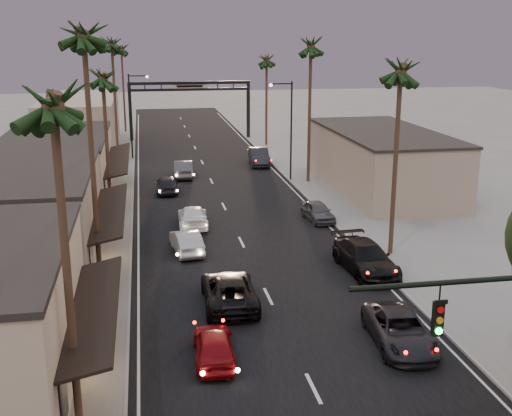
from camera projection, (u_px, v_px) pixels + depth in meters
name	position (u px, v px, depth m)	size (l,w,h in m)	color
ground	(219.00, 197.00, 53.03)	(200.00, 200.00, 0.00)	slate
road	(213.00, 184.00, 57.77)	(14.00, 120.00, 0.02)	black
sidewalk_left	(108.00, 171.00, 62.80)	(5.00, 92.00, 0.12)	slate
sidewalk_right	(297.00, 164.00, 66.00)	(5.00, 92.00, 0.12)	slate
storefront_mid	(23.00, 220.00, 36.82)	(8.00, 14.00, 5.50)	gray
storefront_far	(57.00, 168.00, 52.07)	(8.00, 16.00, 5.00)	#C3B295
storefront_dist	(81.00, 124.00, 73.78)	(8.00, 20.00, 6.00)	gray
building_right	(382.00, 162.00, 54.72)	(8.00, 18.00, 5.00)	gray
arch	(190.00, 96.00, 80.05)	(15.20, 0.40, 7.27)	black
streetlight_right	(288.00, 123.00, 57.53)	(2.13, 0.30, 9.00)	black
streetlight_left	(133.00, 109.00, 67.54)	(2.13, 0.30, 9.00)	black
palm_la	(52.00, 92.00, 19.11)	(3.20, 3.20, 13.20)	#38281C
palm_lb	(83.00, 28.00, 30.94)	(3.20, 3.20, 15.20)	#38281C
palm_lc	(102.00, 72.00, 45.01)	(3.20, 3.20, 12.20)	#38281C
palm_ld	(111.00, 40.00, 62.53)	(3.20, 3.20, 14.20)	#38281C
palm_ra	(401.00, 64.00, 36.25)	(3.20, 3.20, 13.20)	#38281C
palm_rb	(311.00, 41.00, 54.99)	(3.20, 3.20, 14.20)	#38281C
palm_rc	(267.00, 56.00, 74.49)	(3.20, 3.20, 12.20)	#38281C
palm_far	(121.00, 46.00, 84.68)	(3.20, 3.20, 13.20)	#38281C
oncoming_red	(214.00, 345.00, 26.47)	(1.64, 4.08, 1.39)	maroon
oncoming_pickup	(229.00, 290.00, 31.91)	(2.56, 5.55, 1.54)	black
oncoming_silver	(186.00, 242.00, 39.56)	(1.49, 4.26, 1.40)	#ABACB1
oncoming_white	(193.00, 216.00, 44.92)	(2.00, 4.92, 1.43)	white
oncoming_dgrey	(167.00, 184.00, 54.36)	(1.76, 4.37, 1.49)	black
oncoming_grey_far	(183.00, 169.00, 60.18)	(1.69, 4.86, 1.60)	#444448
curbside_near	(400.00, 330.00, 27.80)	(2.39, 5.18, 1.44)	black
curbside_black	(365.00, 258.00, 36.27)	(2.39, 5.87, 1.70)	black
curbside_grey	(318.00, 211.00, 46.30)	(1.62, 4.03, 1.37)	#424246
curbside_far	(259.00, 157.00, 65.71)	(1.82, 5.21, 1.72)	black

